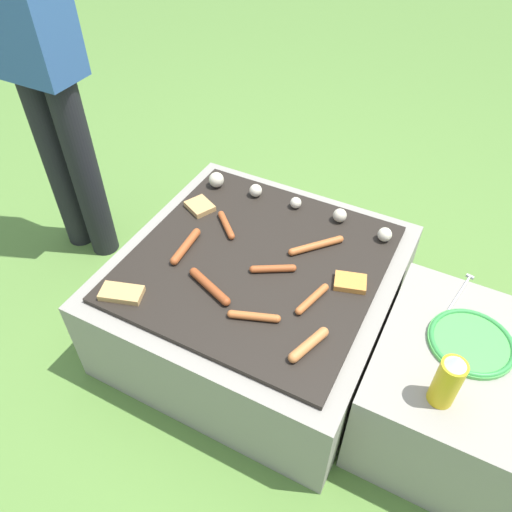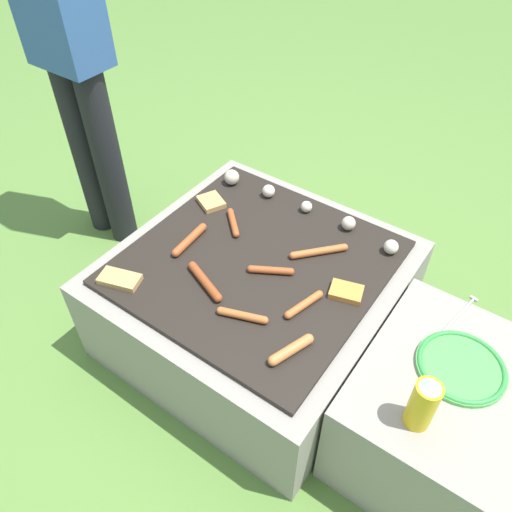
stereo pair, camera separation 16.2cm
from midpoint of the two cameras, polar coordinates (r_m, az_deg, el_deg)
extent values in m
plane|color=#567F38|center=(1.91, -2.44, -8.64)|extent=(14.00, 14.00, 0.00)
cube|color=gray|center=(1.77, -2.62, -5.15)|extent=(0.89, 0.89, 0.36)
cube|color=black|center=(1.64, -2.82, -0.87)|extent=(0.78, 0.78, 0.02)
cube|color=gray|center=(1.63, 18.52, -14.58)|extent=(0.46, 0.57, 0.37)
cylinder|color=black|center=(2.21, -23.57, 9.33)|extent=(0.11, 0.11, 0.77)
cylinder|color=black|center=(2.11, -21.02, 8.54)|extent=(0.11, 0.11, 0.77)
cylinder|color=#93421E|center=(1.55, -8.33, -3.60)|extent=(0.16, 0.09, 0.03)
sphere|color=#93421E|center=(1.50, -6.54, -5.35)|extent=(0.03, 0.03, 0.03)
sphere|color=#93421E|center=(1.60, -10.00, -1.95)|extent=(0.03, 0.03, 0.03)
cylinder|color=#B7602D|center=(1.46, -3.43, -7.06)|extent=(0.13, 0.07, 0.02)
sphere|color=#B7602D|center=(1.45, -0.80, -7.35)|extent=(0.02, 0.02, 0.02)
sphere|color=#B7602D|center=(1.47, -6.03, -6.77)|extent=(0.02, 0.02, 0.02)
cylinder|color=#B7602D|center=(1.50, 3.39, -5.08)|extent=(0.06, 0.13, 0.02)
sphere|color=#B7602D|center=(1.47, 1.79, -6.48)|extent=(0.02, 0.02, 0.02)
sphere|color=#B7602D|center=(1.53, 4.92, -3.74)|extent=(0.02, 0.02, 0.02)
cylinder|color=#A34C23|center=(1.69, -10.77, 0.98)|extent=(0.04, 0.15, 0.03)
sphere|color=#A34C23|center=(1.64, -12.12, -0.69)|extent=(0.03, 0.03, 0.03)
sphere|color=#A34C23|center=(1.73, -9.48, 2.57)|extent=(0.03, 0.03, 0.03)
cylinder|color=#A34C23|center=(1.58, -0.96, -1.60)|extent=(0.12, 0.08, 0.02)
sphere|color=#A34C23|center=(1.58, -3.27, -1.67)|extent=(0.02, 0.02, 0.02)
sphere|color=#A34C23|center=(1.59, 1.34, -1.52)|extent=(0.02, 0.02, 0.02)
cylinder|color=#B7602D|center=(1.67, 4.16, 1.08)|extent=(0.14, 0.15, 0.02)
sphere|color=#B7602D|center=(1.70, 6.92, 1.81)|extent=(0.02, 0.02, 0.02)
sphere|color=#B7602D|center=(1.64, 1.31, 0.32)|extent=(0.02, 0.02, 0.02)
cylinder|color=#A34C23|center=(1.75, -6.07, 3.44)|extent=(0.11, 0.10, 0.02)
sphere|color=#A34C23|center=(1.80, -6.59, 4.67)|extent=(0.02, 0.02, 0.02)
sphere|color=#A34C23|center=(1.70, -5.53, 2.14)|extent=(0.02, 0.02, 0.02)
cylinder|color=#C6753D|center=(1.39, 2.71, -10.27)|extent=(0.07, 0.13, 0.03)
sphere|color=#C6753D|center=(1.37, 0.86, -11.73)|extent=(0.03, 0.03, 0.03)
sphere|color=#C6753D|center=(1.42, 4.48, -8.85)|extent=(0.03, 0.03, 0.03)
cube|color=tan|center=(1.59, -17.96, -4.21)|extent=(0.14, 0.10, 0.02)
cube|color=#D18438|center=(1.56, 7.84, -3.15)|extent=(0.11, 0.10, 0.02)
cube|color=tan|center=(1.85, -8.95, 5.53)|extent=(0.12, 0.11, 0.02)
sphere|color=beige|center=(1.94, -6.97, 8.55)|extent=(0.06, 0.06, 0.06)
sphere|color=beige|center=(1.88, -2.52, 7.39)|extent=(0.05, 0.05, 0.05)
sphere|color=beige|center=(1.82, 2.10, 5.98)|extent=(0.04, 0.04, 0.04)
sphere|color=beige|center=(1.77, 7.00, 4.52)|extent=(0.05, 0.05, 0.05)
sphere|color=beige|center=(1.72, 11.93, 2.30)|extent=(0.05, 0.05, 0.05)
cylinder|color=#4CB24C|center=(1.50, 20.55, -9.43)|extent=(0.24, 0.24, 0.01)
torus|color=#338C3F|center=(1.49, 20.60, -9.32)|extent=(0.23, 0.23, 0.01)
cylinder|color=gold|center=(1.31, 17.66, -13.82)|extent=(0.06, 0.06, 0.15)
cone|color=white|center=(1.24, 18.58, -11.54)|extent=(0.05, 0.05, 0.03)
cylinder|color=silver|center=(1.61, 19.37, -4.55)|extent=(0.04, 0.21, 0.01)
cube|color=silver|center=(1.68, 20.79, -2.35)|extent=(0.03, 0.01, 0.01)
camera|label=1|loc=(0.08, -92.87, -2.77)|focal=35.00mm
camera|label=2|loc=(0.08, 87.13, 2.77)|focal=35.00mm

